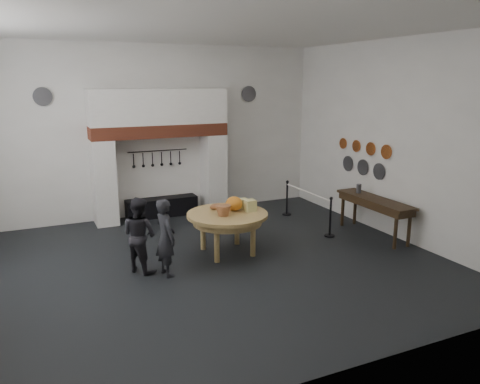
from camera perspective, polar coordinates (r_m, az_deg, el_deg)
name	(u,v)px	position (r m, az deg, el deg)	size (l,w,h in m)	color
floor	(212,264)	(9.48, -3.43, -8.70)	(9.00, 8.00, 0.02)	black
ceiling	(209,27)	(8.83, -3.86, 19.46)	(9.00, 8.00, 0.02)	silver
wall_back	(156,132)	(12.67, -10.19, 7.26)	(9.00, 0.02, 4.50)	white
wall_front	(337,200)	(5.41, 11.76, -0.97)	(9.00, 0.02, 4.50)	white
wall_right	(395,140)	(11.28, 18.34, 6.05)	(0.02, 8.00, 4.50)	white
chimney_pier_left	(104,182)	(12.23, -16.24, 1.13)	(0.55, 0.70, 2.15)	silver
chimney_pier_right	(213,173)	(12.96, -3.26, 2.33)	(0.55, 0.70, 2.15)	silver
hearth_brick_band	(159,131)	(12.33, -9.79, 7.39)	(3.50, 0.72, 0.32)	#9E442B
chimney_hood	(159,107)	(12.28, -9.90, 10.22)	(3.50, 0.70, 0.90)	silver
iron_range	(162,207)	(12.77, -9.50, -1.81)	(1.90, 0.45, 0.50)	black
utensil_rail	(158,151)	(12.66, -10.01, 4.97)	(0.02, 0.02, 1.60)	black
work_table	(227,215)	(9.78, -1.56, -2.77)	(1.70, 1.70, 0.07)	tan
pumpkin	(234,204)	(9.89, -0.72, -1.44)	(0.36, 0.36, 0.31)	#C8681C
cheese_block_big	(250,205)	(9.89, 1.22, -1.65)	(0.22, 0.22, 0.24)	#D4D17E
cheese_block_small	(243,203)	(10.15, 0.38, -1.37)	(0.18, 0.18, 0.20)	#D3D17E
wicker_basket	(223,211)	(9.55, -2.04, -2.27)	(0.32, 0.32, 0.22)	#9E643A
bread_loaf	(217,207)	(10.03, -2.87, -1.78)	(0.31, 0.18, 0.13)	#9A5D36
visitor_near	(166,237)	(8.80, -9.05, -5.48)	(0.54, 0.35, 1.48)	black
visitor_far	(139,235)	(9.09, -12.18, -5.10)	(0.71, 0.55, 1.45)	black
side_table	(375,200)	(11.31, 16.13, -0.90)	(0.55, 2.20, 0.06)	#322212
pewter_jug	(359,189)	(11.73, 14.28, 0.41)	(0.12, 0.12, 0.22)	#515156
copper_pan_a	(386,152)	(11.44, 17.41, 4.69)	(0.34, 0.34, 0.03)	#C6662D
copper_pan_b	(371,149)	(11.85, 15.64, 5.09)	(0.32, 0.32, 0.03)	#C6662D
copper_pan_c	(356,146)	(12.27, 14.00, 5.46)	(0.30, 0.30, 0.03)	#C6662D
copper_pan_d	(343,143)	(12.70, 12.46, 5.80)	(0.28, 0.28, 0.03)	#C6662D
pewter_plate_left	(379,171)	(11.67, 16.59, 2.42)	(0.40, 0.40, 0.03)	#4C4C51
pewter_plate_mid	(363,167)	(12.12, 14.74, 2.93)	(0.40, 0.40, 0.03)	#4C4C51
pewter_plate_right	(348,164)	(12.58, 13.02, 3.40)	(0.40, 0.40, 0.03)	#4C4C51
pewter_plate_back_left	(43,97)	(12.18, -22.93, 10.67)	(0.44, 0.44, 0.03)	#4C4C51
pewter_plate_back_right	(249,94)	(13.50, 1.08, 11.87)	(0.44, 0.44, 0.03)	#4C4C51
barrier_post_near	(330,218)	(11.11, 10.95, -3.12)	(0.05, 0.05, 0.90)	black
barrier_post_far	(287,199)	(12.72, 5.75, -0.82)	(0.05, 0.05, 0.90)	black
barrier_rope	(308,192)	(11.80, 8.24, -0.02)	(0.04, 0.04, 2.00)	white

